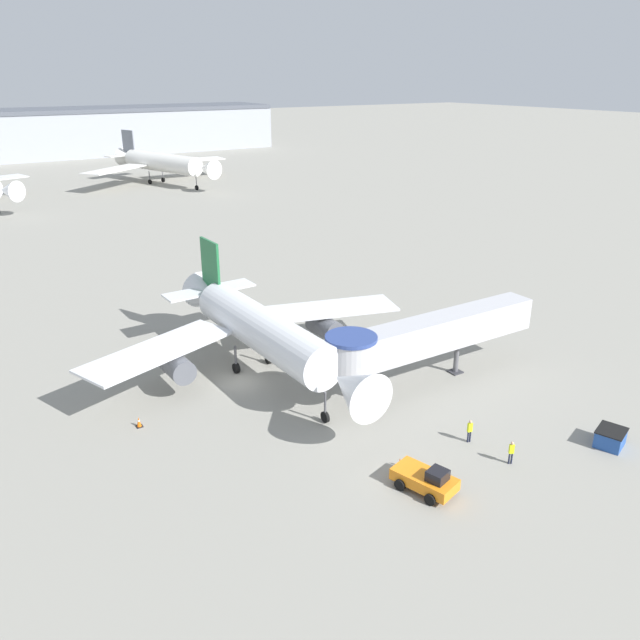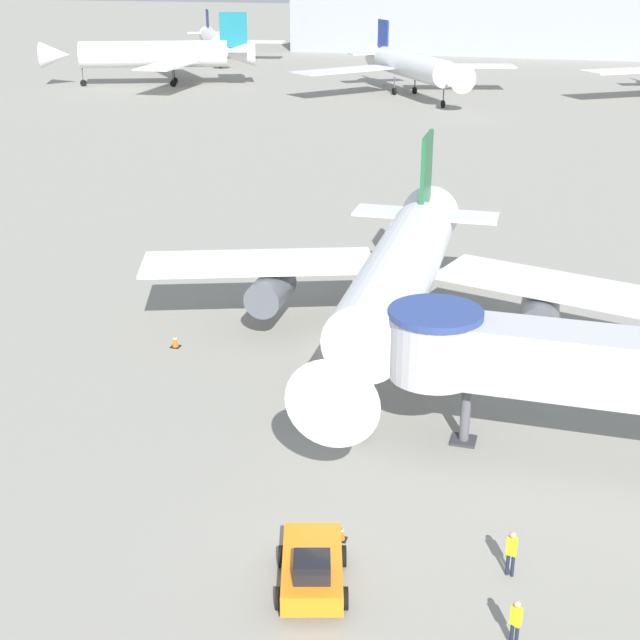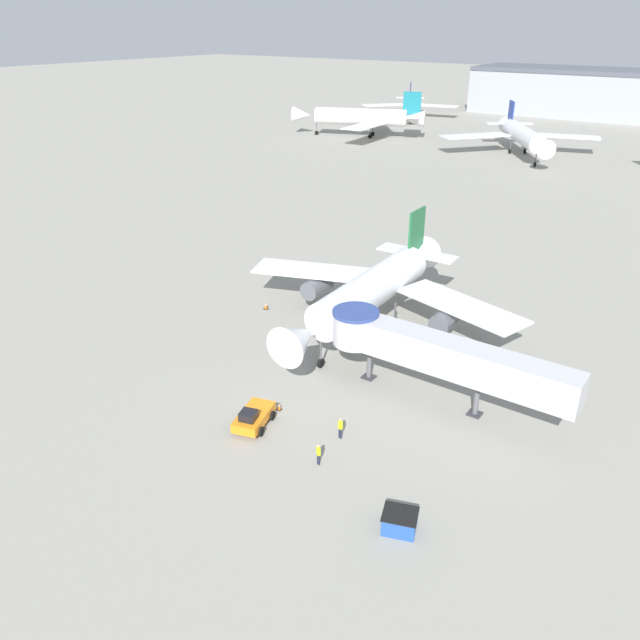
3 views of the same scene
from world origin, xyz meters
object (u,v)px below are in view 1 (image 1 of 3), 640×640
traffic_cone_near_nose (400,462)px  background_jet_gray_tail (161,162)px  jet_bridge (421,337)px  pushback_tug_orange (426,479)px  service_container_blue (610,438)px  main_airplane (260,330)px  traffic_cone_port_wing (139,422)px  ground_crew_marshaller (511,451)px  ground_crew_wing_walker (470,429)px

traffic_cone_near_nose → background_jet_gray_tail: size_ratio=0.02×
jet_bridge → background_jet_gray_tail: bearing=81.8°
pushback_tug_orange → background_jet_gray_tail: 127.09m
service_container_blue → background_jet_gray_tail: background_jet_gray_tail is taller
main_airplane → traffic_cone_port_wing: (-11.94, -2.90, -3.93)m
pushback_tug_orange → main_airplane: bearing=77.2°
service_container_blue → traffic_cone_port_wing: service_container_blue is taller
ground_crew_marshaller → ground_crew_wing_walker: (-0.44, 3.50, 0.03)m
pushback_tug_orange → service_container_blue: size_ratio=1.68×
traffic_cone_near_nose → background_jet_gray_tail: bearing=78.3°
jet_bridge → traffic_cone_port_wing: 23.63m
pushback_tug_orange → ground_crew_wing_walker: pushback_tug_orange is taller
main_airplane → ground_crew_marshaller: 23.05m
background_jet_gray_tail → traffic_cone_port_wing: bearing=-127.4°
jet_bridge → traffic_cone_port_wing: bearing=165.0°
background_jet_gray_tail → ground_crew_marshaller: bearing=-115.9°
service_container_blue → ground_crew_marshaller: bearing=164.0°
pushback_tug_orange → service_container_blue: pushback_tug_orange is taller
jet_bridge → ground_crew_wing_walker: (-2.79, -8.90, -3.45)m
main_airplane → ground_crew_marshaller: size_ratio=17.83×
jet_bridge → traffic_cone_near_nose: (-8.97, -8.59, -4.18)m
pushback_tug_orange → background_jet_gray_tail: (25.34, 124.46, 4.36)m
background_jet_gray_tail → ground_crew_wing_walker: bearing=-116.4°
traffic_cone_near_nose → ground_crew_marshaller: 7.67m
traffic_cone_port_wing → traffic_cone_near_nose: 19.87m
jet_bridge → main_airplane: bearing=139.8°
main_airplane → ground_crew_marshaller: bearing=-71.2°
jet_bridge → ground_crew_wing_walker: 9.95m
main_airplane → background_jet_gray_tail: size_ratio=0.82×
traffic_cone_port_wing → ground_crew_marshaller: bearing=-42.4°
ground_crew_marshaller → ground_crew_wing_walker: bearing=125.9°
pushback_tug_orange → ground_crew_marshaller: pushback_tug_orange is taller
pushback_tug_orange → service_container_blue: bearing=-28.6°
pushback_tug_orange → traffic_cone_near_nose: bearing=68.5°
jet_bridge → traffic_cone_port_wing: jet_bridge is taller
background_jet_gray_tail → jet_bridge: bearing=-115.7°
traffic_cone_near_nose → background_jet_gray_tail: background_jet_gray_tail is taller
main_airplane → ground_crew_wing_walker: main_airplane is taller
ground_crew_marshaller → ground_crew_wing_walker: ground_crew_wing_walker is taller
service_container_blue → ground_crew_wing_walker: (-8.26, 5.75, 0.39)m
pushback_tug_orange → ground_crew_wing_walker: bearing=5.5°
ground_crew_wing_walker → background_jet_gray_tail: (18.91, 121.86, 4.13)m
main_airplane → ground_crew_wing_walker: bearing=-68.7°
traffic_cone_port_wing → service_container_blue: bearing=-36.4°
main_airplane → pushback_tug_orange: (1.33, -20.39, -3.51)m
jet_bridge → traffic_cone_near_nose: jet_bridge is taller
traffic_cone_near_nose → ground_crew_wing_walker: size_ratio=0.36×
jet_bridge → background_jet_gray_tail: size_ratio=0.56×
main_airplane → background_jet_gray_tail: 107.44m
traffic_cone_port_wing → traffic_cone_near_nose: traffic_cone_port_wing is taller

